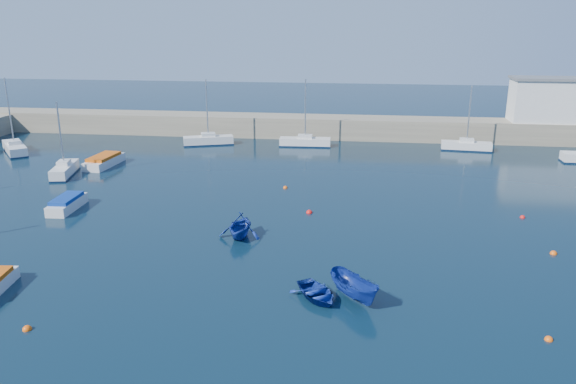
# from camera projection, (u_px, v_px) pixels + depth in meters

# --- Properties ---
(ground) EXTENTS (220.00, 220.00, 0.00)m
(ground) POSITION_uv_depth(u_px,v_px,m) (217.00, 313.00, 28.82)
(ground) COLOR black
(ground) RESTS_ON ground
(back_wall) EXTENTS (96.00, 4.50, 2.60)m
(back_wall) POSITION_uv_depth(u_px,v_px,m) (306.00, 127.00, 72.03)
(back_wall) COLOR gray
(back_wall) RESTS_ON ground
(harbor_office) EXTENTS (10.00, 4.00, 5.00)m
(harbor_office) POSITION_uv_depth(u_px,v_px,m) (555.00, 101.00, 67.21)
(harbor_office) COLOR silver
(harbor_office) RESTS_ON back_wall
(sailboat_3) EXTENTS (2.65, 5.48, 7.12)m
(sailboat_3) POSITION_uv_depth(u_px,v_px,m) (65.00, 170.00, 54.16)
(sailboat_3) COLOR silver
(sailboat_3) RESTS_ON ground
(sailboat_4) EXTENTS (5.50, 6.05, 8.41)m
(sailboat_4) POSITION_uv_depth(u_px,v_px,m) (15.00, 148.00, 63.34)
(sailboat_4) COLOR silver
(sailboat_4) RESTS_ON ground
(sailboat_5) EXTENTS (6.10, 3.52, 7.80)m
(sailboat_5) POSITION_uv_depth(u_px,v_px,m) (208.00, 140.00, 67.46)
(sailboat_5) COLOR silver
(sailboat_5) RESTS_ON ground
(sailboat_6) EXTENTS (6.07, 1.92, 7.89)m
(sailboat_6) POSITION_uv_depth(u_px,v_px,m) (305.00, 142.00, 66.73)
(sailboat_6) COLOR silver
(sailboat_6) RESTS_ON ground
(sailboat_7) EXTENTS (5.71, 2.09, 7.41)m
(sailboat_7) POSITION_uv_depth(u_px,v_px,m) (466.00, 146.00, 64.59)
(sailboat_7) COLOR silver
(sailboat_7) RESTS_ON ground
(motorboat_1) EXTENTS (1.69, 4.39, 1.06)m
(motorboat_1) POSITION_uv_depth(u_px,v_px,m) (67.00, 203.00, 44.47)
(motorboat_1) COLOR silver
(motorboat_1) RESTS_ON ground
(motorboat_2) EXTENTS (2.30, 5.61, 1.13)m
(motorboat_2) POSITION_uv_depth(u_px,v_px,m) (104.00, 161.00, 57.73)
(motorboat_2) COLOR silver
(motorboat_2) RESTS_ON ground
(dinghy_center) EXTENTS (3.64, 3.91, 0.66)m
(dinghy_center) POSITION_uv_depth(u_px,v_px,m) (317.00, 293.00, 30.26)
(dinghy_center) COLOR navy
(dinghy_center) RESTS_ON ground
(dinghy_left) EXTENTS (3.13, 3.55, 1.77)m
(dinghy_left) POSITION_uv_depth(u_px,v_px,m) (240.00, 226.00, 38.58)
(dinghy_left) COLOR navy
(dinghy_left) RESTS_ON ground
(dinghy_right) EXTENTS (3.39, 3.77, 1.43)m
(dinghy_right) POSITION_uv_depth(u_px,v_px,m) (354.00, 288.00, 29.96)
(dinghy_right) COLOR navy
(dinghy_right) RESTS_ON ground
(buoy_0) EXTENTS (0.45, 0.45, 0.45)m
(buoy_0) POSITION_uv_depth(u_px,v_px,m) (27.00, 330.00, 27.31)
(buoy_0) COLOR #F1570C
(buoy_0) RESTS_ON ground
(buoy_1) EXTENTS (0.50, 0.50, 0.50)m
(buoy_1) POSITION_uv_depth(u_px,v_px,m) (309.00, 213.00, 43.79)
(buoy_1) COLOR red
(buoy_1) RESTS_ON ground
(buoy_2) EXTENTS (0.46, 0.46, 0.46)m
(buoy_2) POSITION_uv_depth(u_px,v_px,m) (553.00, 254.00, 36.12)
(buoy_2) COLOR #F1570C
(buoy_2) RESTS_ON ground
(buoy_3) EXTENTS (0.41, 0.41, 0.41)m
(buoy_3) POSITION_uv_depth(u_px,v_px,m) (285.00, 188.00, 50.24)
(buoy_3) COLOR #F1570C
(buoy_3) RESTS_ON ground
(buoy_4) EXTENTS (0.40, 0.40, 0.40)m
(buoy_4) POSITION_uv_depth(u_px,v_px,m) (522.00, 218.00, 42.73)
(buoy_4) COLOR red
(buoy_4) RESTS_ON ground
(buoy_5) EXTENTS (0.40, 0.40, 0.40)m
(buoy_5) POSITION_uv_depth(u_px,v_px,m) (549.00, 340.00, 26.42)
(buoy_5) COLOR #F1570C
(buoy_5) RESTS_ON ground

